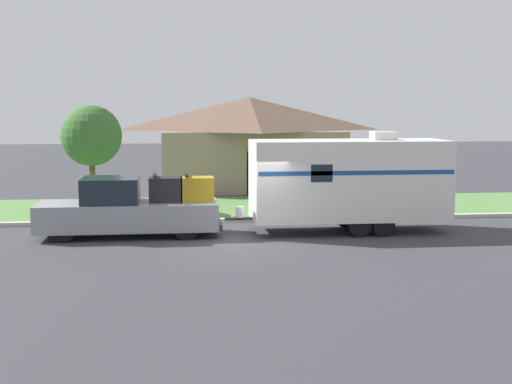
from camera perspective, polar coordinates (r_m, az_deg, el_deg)
ground_plane at (r=22.61m, az=-0.50°, el=-3.93°), size 120.00×120.00×0.00m
curb_strip at (r=26.27m, az=-1.39°, el=-2.25°), size 80.00×0.30×0.14m
lawn_strip at (r=29.87m, az=-2.04°, el=-1.25°), size 80.00×7.00×0.03m
house_across_street at (r=37.26m, az=-0.52°, el=4.11°), size 9.75×7.34×4.70m
pickup_truck at (r=23.63m, az=-10.02°, el=-1.35°), size 5.95×2.02×2.04m
travel_trailer at (r=24.22m, az=7.44°, el=0.98°), size 7.48×2.37×3.39m
mailbox at (r=27.81m, az=6.90°, el=0.29°), size 0.48×0.20×1.40m
tree_in_yard at (r=29.60m, az=-13.04°, el=4.38°), size 2.46×2.46×4.28m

